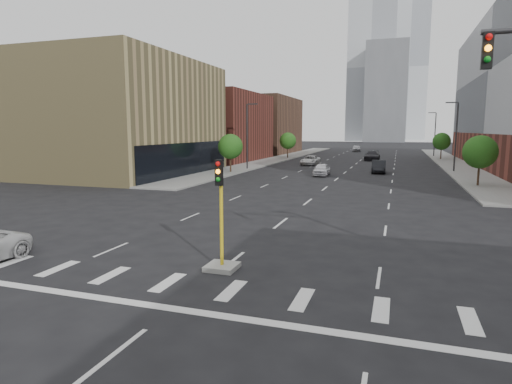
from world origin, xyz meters
The scene contains 21 objects.
sidewalk_left_far centered at (-15.00, 74.00, 0.07)m, with size 5.00×92.00×0.15m, color gray.
sidewalk_right_far centered at (15.00, 74.00, 0.07)m, with size 5.00×92.00×0.15m, color gray.
building_left_mid centered at (-27.50, 40.00, 7.00)m, with size 20.00×24.00×14.00m, color tan.
building_left_far_a centered at (-27.50, 66.00, 6.00)m, with size 20.00×22.00×12.00m, color brown.
building_left_far_b centered at (-27.50, 92.00, 6.50)m, with size 20.00×24.00×13.00m, color brown.
tower_left centered at (-8.00, 220.00, 35.00)m, with size 22.00×22.00×70.00m, color #B2B7BC.
tower_right centered at (10.00, 260.00, 40.00)m, with size 20.00×20.00×80.00m, color #B2B7BC.
tower_mid centered at (0.00, 200.00, 22.00)m, with size 18.00×18.00×44.00m, color slate.
median_traffic_signal centered at (0.00, 8.97, 0.97)m, with size 1.20×1.20×4.40m.
streetlight_right_a centered at (13.41, 55.00, 5.01)m, with size 1.60×0.22×9.07m.
streetlight_right_b centered at (13.41, 90.00, 5.01)m, with size 1.60×0.22×9.07m.
streetlight_left centered at (-13.41, 50.00, 5.01)m, with size 1.60×0.22×9.07m.
tree_left_near centered at (-14.00, 45.00, 3.39)m, with size 3.20×3.20×4.85m.
tree_left_far centered at (-14.00, 75.00, 3.39)m, with size 3.20×3.20×4.85m.
tree_right_near centered at (14.00, 40.00, 3.39)m, with size 3.20×3.20×4.85m.
tree_right_far centered at (14.00, 80.00, 3.39)m, with size 3.20×3.20×4.85m.
car_near_left centered at (-2.25, 45.30, 0.75)m, with size 1.78×4.41×1.50m, color silver.
car_mid_right centered at (4.16, 51.14, 0.81)m, with size 1.72×4.92×1.62m, color black.
car_far_left centered at (-6.62, 60.54, 0.73)m, with size 2.44×5.28×1.47m, color silver.
car_deep_right centered at (2.00, 74.31, 0.86)m, with size 2.40×5.91×1.71m, color black.
car_distant centered at (-3.67, 105.32, 0.85)m, with size 2.01×5.00×1.70m, color silver.
Camera 1 is at (6.48, -6.19, 5.53)m, focal length 30.00 mm.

